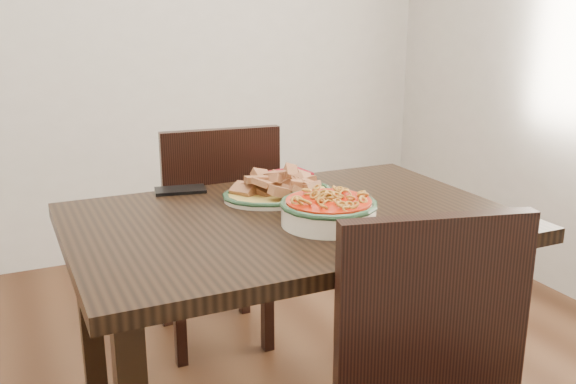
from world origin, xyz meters
name	(u,v)px	position (x,y,z in m)	size (l,w,h in m)	color
wall_back	(111,6)	(0.00, 1.75, 1.30)	(3.50, 0.10, 2.60)	beige
dining_table	(291,250)	(0.12, -0.08, 0.65)	(1.18, 0.78, 0.75)	black
chair_far	(217,227)	(0.13, 0.61, 0.50)	(0.46, 0.46, 0.89)	black
fish_plate	(278,183)	(0.15, 0.09, 0.79)	(0.33, 0.26, 0.11)	beige
noodle_bowl	(328,208)	(0.17, -0.18, 0.79)	(0.26, 0.26, 0.08)	white
smartphone	(180,190)	(-0.09, 0.28, 0.76)	(0.15, 0.08, 0.01)	black
napkin	(289,174)	(0.29, 0.32, 0.76)	(0.13, 0.11, 0.01)	maroon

